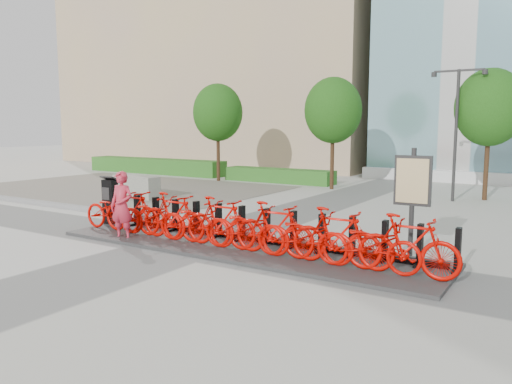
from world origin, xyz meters
The scene contains 27 objects.
ground centered at (0.00, 0.00, 0.00)m, with size 120.00×120.00×0.00m, color #A3A296.
gravel_patch centered at (-10.00, 7.00, 0.01)m, with size 14.00×14.00×0.00m, color #6B635B.
curb centered at (-10.00, 1.90, 0.07)m, with size 14.00×0.25×0.15m, color gray.
hedge_a centered at (-14.00, 13.50, 0.45)m, with size 10.00×1.40×0.90m, color #326E23.
hedge_b centered at (-5.00, 13.20, 0.35)m, with size 6.00×1.20×0.70m, color #326E23.
tree_0 centered at (-8.00, 12.00, 3.59)m, with size 2.60×2.60×5.10m.
tree_1 centered at (-1.50, 12.00, 3.59)m, with size 2.60×2.60×5.10m.
tree_2 centered at (5.00, 12.00, 3.59)m, with size 2.60×2.60×5.10m.
streetlamp centered at (4.00, 11.00, 3.13)m, with size 2.00×0.20×5.00m.
dock_pad centered at (1.30, 0.30, 0.04)m, with size 9.60×2.40×0.08m, color #353535.
dock_rail_posts centered at (1.72, 0.77, 0.51)m, with size 8.74×0.50×0.85m, color black, non-canonical shape.
bike_0 centered at (-2.60, -0.05, 0.61)m, with size 0.70×2.01×1.05m, color #CA0700.
bike_1 centered at (-1.88, -0.05, 0.67)m, with size 0.55×1.95×1.17m, color #CA0700.
bike_2 centered at (-1.16, -0.05, 0.61)m, with size 0.70×2.01×1.05m, color #CA0700.
bike_3 centered at (-0.44, -0.05, 0.67)m, with size 0.55×1.95×1.17m, color #CA0700.
bike_4 centered at (0.28, -0.05, 0.61)m, with size 0.70×2.01×1.05m, color #CA0700.
bike_5 centered at (1.00, -0.05, 0.67)m, with size 0.55×1.95×1.17m, color #CA0700.
bike_6 centered at (1.72, -0.05, 0.61)m, with size 0.70×2.01×1.05m, color #CA0700.
bike_7 centered at (2.44, -0.05, 0.67)m, with size 0.55×1.95×1.17m, color #CA0700.
bike_8 centered at (3.16, -0.05, 0.61)m, with size 0.70×2.01×1.05m, color #CA0700.
bike_9 centered at (3.88, -0.05, 0.67)m, with size 0.55×1.95×1.17m, color #CA0700.
bike_10 centered at (4.60, -0.05, 0.61)m, with size 0.70×2.01×1.05m, color #CA0700.
bike_11 centered at (5.32, -0.05, 0.67)m, with size 0.55×1.95×1.17m, color #CA0700.
kiosk centered at (-3.39, 0.57, 0.75)m, with size 0.48×0.42×1.39m.
worker_red centered at (-1.71, -0.54, 0.88)m, with size 0.64×0.42×1.76m, color #CD2B41.
jersey_barrier centered at (-7.09, 5.19, 0.44)m, with size 2.29×0.63×0.89m, color #9EA189.
map_sign centered at (4.90, 1.72, 1.59)m, with size 0.79×0.17×2.41m.
Camera 1 is at (7.77, -9.21, 2.86)m, focal length 35.00 mm.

